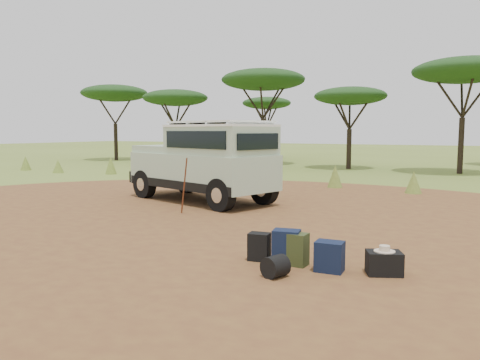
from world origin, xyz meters
The scene contains 13 objects.
ground centered at (0.00, 0.00, 0.00)m, with size 140.00×140.00×0.00m, color olive.
dirt_clearing centered at (0.00, 0.00, 0.00)m, with size 23.00×23.00×0.01m, color brown.
grass_fringe centered at (0.12, 8.67, 0.40)m, with size 36.60×1.60×0.90m.
acacia_treeline centered at (0.75, 19.81, 4.87)m, with size 46.70×13.20×6.26m.
safari_vehicle centered at (-2.55, 3.25, 1.22)m, with size 5.53×3.46×2.53m.
walking_staff centered at (-1.79, 1.01, 0.77)m, with size 0.04×0.04×1.60m, color brown.
backpack_black centered at (1.93, -2.07, 0.24)m, with size 0.35×0.26×0.49m, color black.
backpack_navy centered at (2.42, -2.03, 0.29)m, with size 0.44×0.32×0.58m, color #121B3A.
backpack_olive centered at (2.59, -2.04, 0.27)m, with size 0.39×0.28×0.55m, color #3C421E.
duffel_navy centered at (3.20, -2.12, 0.25)m, with size 0.44×0.33×0.49m, color #121B3A.
hard_case centered at (3.99, -1.87, 0.19)m, with size 0.52×0.37×0.37m, color black.
stuff_sack centered at (2.55, -2.79, 0.17)m, with size 0.34×0.34×0.34m, color black.
safari_hat centered at (3.99, -1.87, 0.41)m, with size 0.33×0.33×0.09m.
Camera 1 is at (5.36, -9.18, 2.23)m, focal length 35.00 mm.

